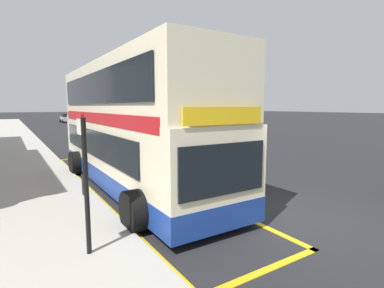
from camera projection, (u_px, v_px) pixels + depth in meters
name	position (u px, v px, depth m)	size (l,w,h in m)	color
ground_plane	(70.00, 131.00, 34.53)	(260.00, 260.00, 0.00)	black
double_decker_bus	(131.00, 130.00, 10.54)	(3.26, 10.78, 4.40)	beige
bus_bay_markings	(129.00, 184.00, 10.93)	(2.98, 13.84, 0.01)	gold
bus_stop_sign	(85.00, 172.00, 5.41)	(0.09, 0.51, 2.64)	black
parked_car_silver_ahead	(67.00, 118.00, 53.00)	(2.09, 4.20, 1.62)	#B2B5BA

